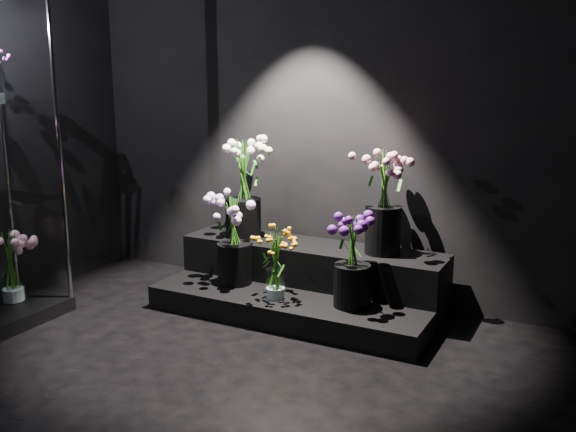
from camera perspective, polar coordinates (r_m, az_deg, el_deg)
The scene contains 9 objects.
floor at distance 3.58m, azimuth -11.30°, elevation -15.89°, with size 4.00×4.00×0.00m, color black.
wall_back at distance 4.87m, azimuth 2.82°, elevation 9.24°, with size 4.00×4.00×0.00m, color black.
display_riser at distance 4.72m, azimuth 1.46°, elevation -5.96°, with size 2.00×0.89×0.44m.
bouquet_orange_bells at distance 4.39m, azimuth -1.14°, elevation -4.18°, with size 0.28×0.28×0.50m.
bouquet_lilac at distance 4.68m, azimuth -4.82°, elevation -1.59°, with size 0.46×0.46×0.64m.
bouquet_purple at distance 4.24m, azimuth 5.75°, elevation -3.75°, with size 0.40×0.40×0.61m.
bouquet_cream_roses at distance 4.90m, azimuth -4.04°, elevation 2.92°, with size 0.47×0.47×0.75m.
bouquet_pink_roses at distance 4.48m, azimuth 8.55°, elevation 1.92°, with size 0.49×0.49×0.72m.
bouquet_case_base_pink at distance 4.93m, azimuth -23.44°, elevation -4.06°, with size 0.39×0.39×0.50m.
Camera 1 is at (2.00, -2.43, 1.70)m, focal length 40.00 mm.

